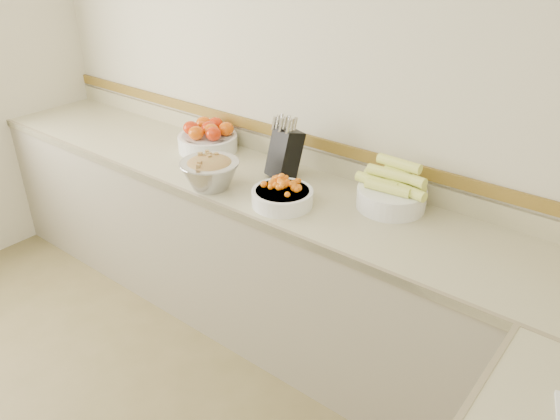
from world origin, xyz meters
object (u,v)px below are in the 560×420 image
Objects in this scene: tomato_bowl at (208,138)px; cherry_tomato_bowl at (282,194)px; rhubarb_bowl at (210,171)px; corn_bowl at (392,192)px; knife_block at (285,152)px.

cherry_tomato_bowl is at bearing -19.59° from tomato_bowl.
rhubarb_bowl reaches higher than cherry_tomato_bowl.
cherry_tomato_bowl is 0.82× the size of corn_bowl.
cherry_tomato_bowl is (0.76, -0.27, -0.02)m from tomato_bowl.
knife_block is 0.33m from cherry_tomato_bowl.
rhubarb_bowl is at bearing -169.22° from cherry_tomato_bowl.
tomato_bowl is at bearing 136.28° from rhubarb_bowl.
cherry_tomato_bowl is 0.51m from corn_bowl.
tomato_bowl is 0.97× the size of corn_bowl.
knife_block is at bearing 57.05° from rhubarb_bowl.
cherry_tomato_bowl is at bearing -53.78° from knife_block.
knife_block is 0.98× the size of tomato_bowl.
cherry_tomato_bowl is 0.41m from rhubarb_bowl.
cherry_tomato_bowl is at bearing -144.40° from corn_bowl.
tomato_bowl is 1.18× the size of cherry_tomato_bowl.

